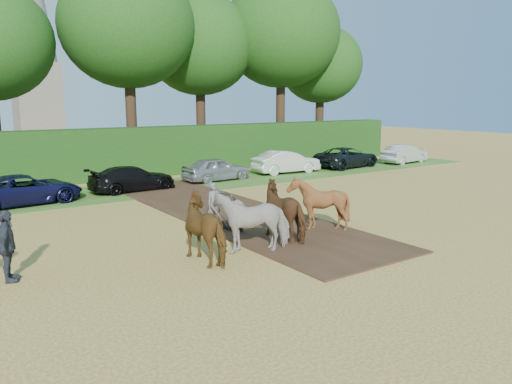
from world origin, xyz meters
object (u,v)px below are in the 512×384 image
Objects in this scene: spectator_far at (7,246)px; church at (31,21)px; parked_cars at (178,173)px; plough_team at (268,214)px.

spectator_far is 54.53m from church.
church is at bearing 88.12° from parked_cars.
spectator_far is 0.29× the size of plough_team.
church reaches higher than spectator_far.
church is at bearing 5.42° from spectator_far.
spectator_far is at bearing 172.92° from plough_team.
spectator_far is at bearing -132.92° from parked_cars.
spectator_far is 14.75m from parked_cars.
plough_team reaches higher than parked_cars.
spectator_far is at bearing -102.41° from church.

